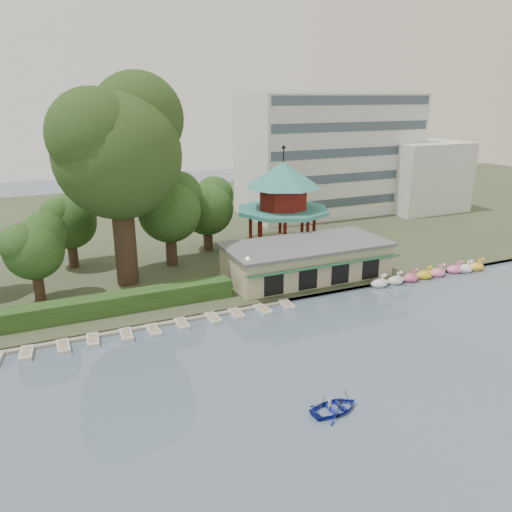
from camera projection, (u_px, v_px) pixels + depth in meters
ground_plane at (335, 402)px, 34.32m from camera, size 220.00×220.00×0.00m
shore at (158, 226)px, 79.50m from camera, size 220.00×70.00×0.40m
embankment at (240, 307)px, 49.32m from camera, size 220.00×0.60×0.30m
dock at (117, 330)px, 44.62m from camera, size 34.00×1.60×0.24m
boathouse at (306, 259)px, 56.56m from camera, size 18.60×9.39×3.90m
pavilion at (283, 198)px, 64.48m from camera, size 12.40×12.40×13.50m
office_building at (345, 158)px, 86.54m from camera, size 38.00×18.00×20.00m
hedge at (77, 309)px, 45.98m from camera, size 30.00×2.00×1.80m
lamp_post at (247, 269)px, 50.40m from camera, size 0.36×0.36×4.28m
big_tree at (118, 144)px, 50.74m from camera, size 14.34×13.36×22.29m
small_trees at (109, 220)px, 56.47m from camera, size 39.63×16.47×11.20m
swan_boats at (431, 274)px, 57.77m from camera, size 16.27×2.11×1.92m
moored_rowboats at (126, 335)px, 43.59m from camera, size 32.64×2.70×0.36m
rowboat_with_passengers at (335, 405)px, 33.17m from camera, size 5.16×3.85×2.01m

